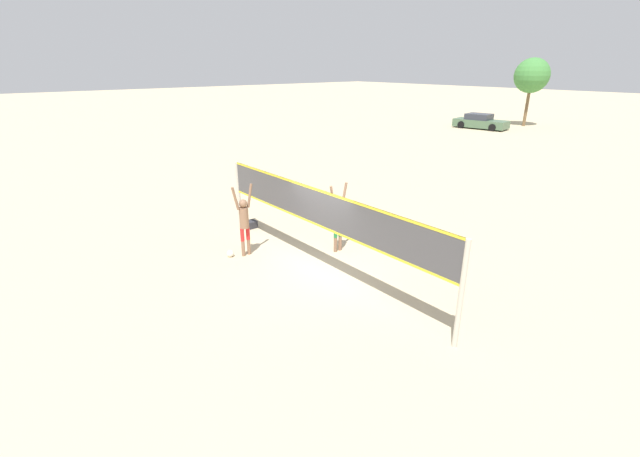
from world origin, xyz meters
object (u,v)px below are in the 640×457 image
object	(u,v)px
player_blocker	(338,216)
player_spiker	(244,219)
gear_bag	(251,224)
parked_car_mid	(480,122)
tree_left_cluster	(532,76)
volleyball	(230,253)
volleyball_net	(320,214)

from	to	relation	value
player_blocker	player_spiker	bearing A→B (deg)	-33.52
gear_bag	parked_car_mid	world-z (taller)	parked_car_mid
tree_left_cluster	volleyball	bearing A→B (deg)	-76.72
volleyball	parked_car_mid	world-z (taller)	parked_car_mid
tree_left_cluster	player_blocker	bearing A→B (deg)	-72.76
gear_bag	tree_left_cluster	size ratio (longest dim) A/B	0.06
volleyball_net	gear_bag	xyz separation A→B (m)	(-4.40, 0.39, -1.66)
player_blocker	gear_bag	world-z (taller)	player_blocker
volleyball_net	player_spiker	world-z (taller)	volleyball_net
gear_bag	parked_car_mid	distance (m)	30.90
gear_bag	tree_left_cluster	world-z (taller)	tree_left_cluster
parked_car_mid	volleyball	bearing A→B (deg)	-80.13
player_spiker	volleyball	bearing A→B (deg)	155.50
player_blocker	gear_bag	size ratio (longest dim) A/B	6.08
volleyball_net	volleyball	size ratio (longest dim) A/B	41.66
player_blocker	volleyball	size ratio (longest dim) A/B	10.19
tree_left_cluster	gear_bag	bearing A→B (deg)	-78.84
player_blocker	volleyball	xyz separation A→B (m)	(-1.81, -2.88, -1.06)
volleyball_net	parked_car_mid	size ratio (longest dim) A/B	1.84
volleyball	gear_bag	distance (m)	2.56
gear_bag	parked_car_mid	xyz separation A→B (m)	(-8.58, 29.68, 0.47)
player_blocker	tree_left_cluster	xyz separation A→B (m)	(-10.41, 33.55, 3.40)
parked_car_mid	volleyball_net	bearing A→B (deg)	-74.97
volleyball_net	player_blocker	xyz separation A→B (m)	(-0.82, 1.42, -0.61)
player_blocker	parked_car_mid	xyz separation A→B (m)	(-12.17, 28.66, -0.57)
volleyball_net	gear_bag	world-z (taller)	volleyball_net
player_spiker	parked_car_mid	world-z (taller)	player_spiker
player_spiker	parked_car_mid	size ratio (longest dim) A/B	0.46
volleyball_net	gear_bag	size ratio (longest dim) A/B	24.89
player_spiker	parked_car_mid	distance (m)	32.83
player_blocker	tree_left_cluster	bearing A→B (deg)	-162.76
volleyball	tree_left_cluster	bearing A→B (deg)	103.28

